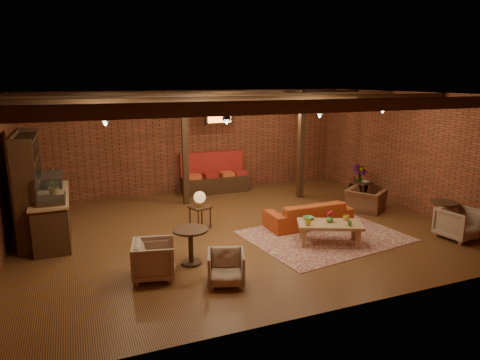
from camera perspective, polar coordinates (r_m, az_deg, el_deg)
name	(u,v)px	position (r m, az deg, el deg)	size (l,w,h in m)	color
floor	(238,229)	(10.36, -0.23, -6.59)	(10.00, 10.00, 0.00)	#371B0D
ceiling	(238,94)	(9.74, -0.25, 11.40)	(10.00, 8.00, 0.02)	black
wall_back	(192,141)	(13.68, -6.38, 5.14)	(10.00, 0.02, 3.20)	brown
wall_front	(337,213)	(6.48, 12.80, -4.31)	(10.00, 0.02, 3.20)	brown
wall_right	(408,151)	(12.61, 21.48, 3.60)	(0.02, 8.00, 3.20)	brown
ceiling_beams	(238,99)	(9.75, -0.25, 10.70)	(9.80, 6.40, 0.22)	black
ceiling_pipe	(216,106)	(11.26, -3.25, 9.85)	(0.12, 0.12, 9.60)	black
post_left	(185,149)	(12.19, -7.35, 4.11)	(0.16, 0.16, 3.20)	black
post_right	(301,145)	(12.91, 8.16, 4.60)	(0.16, 0.16, 3.20)	black
service_counter	(51,204)	(10.45, -23.87, -2.98)	(0.80, 2.50, 1.60)	black
plant_counter	(54,184)	(10.54, -23.51, -0.45)	(0.35, 0.39, 0.30)	#337F33
shelving_hutch	(30,188)	(10.48, -26.23, -0.91)	(0.52, 2.00, 2.40)	black
banquette	(215,177)	(13.62, -3.33, 0.46)	(2.10, 0.70, 1.00)	#A1221A
service_sign	(219,119)	(12.91, -2.80, 8.07)	(0.86, 0.06, 0.30)	orange
ceiling_spotlights	(238,109)	(9.76, -0.24, 9.41)	(6.40, 4.40, 0.28)	black
rug	(325,236)	(10.11, 11.20, -7.31)	(3.41, 2.60, 0.01)	maroon
sofa	(308,214)	(10.64, 9.12, -4.46)	(2.10, 0.82, 0.61)	#A13B16
coffee_table	(329,225)	(9.57, 11.79, -5.91)	(1.54, 1.20, 0.72)	#AA864F
side_table_lamp	(200,200)	(10.30, -5.39, -2.69)	(0.55, 0.55, 0.91)	black
round_table_left	(191,240)	(8.41, -6.59, -7.97)	(0.69, 0.69, 0.71)	black
armchair_a	(154,258)	(8.00, -11.42, -10.11)	(0.74, 0.69, 0.76)	beige
armchair_b	(226,266)	(7.65, -1.88, -11.39)	(0.63, 0.59, 0.65)	beige
armchair_right	(366,197)	(12.10, 16.41, -2.14)	(0.95, 0.61, 0.83)	brown
side_table_book	(362,183)	(13.24, 16.00, -0.41)	(0.59, 0.59, 0.57)	black
round_table_right	(443,212)	(11.10, 25.49, -3.88)	(0.63, 0.63, 0.74)	black
armchair_far	(459,222)	(10.85, 27.14, -4.98)	(0.77, 0.72, 0.79)	beige
plant_tall	(361,148)	(13.18, 15.84, 4.17)	(1.73, 1.73, 3.09)	#4C7F4C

